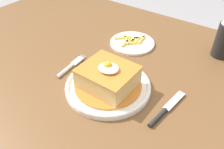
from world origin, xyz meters
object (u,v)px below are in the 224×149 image
object	(u,v)px
main_plate	(108,86)
fork	(69,67)
side_plate_fries	(132,43)
knife	(163,112)

from	to	relation	value
main_plate	fork	bearing A→B (deg)	179.59
fork	side_plate_fries	size ratio (longest dim) A/B	0.83
main_plate	side_plate_fries	size ratio (longest dim) A/B	1.50
knife	side_plate_fries	bearing A→B (deg)	135.23
knife	side_plate_fries	size ratio (longest dim) A/B	0.98
fork	knife	xyz separation A→B (m)	(0.34, 0.00, 0.00)
knife	fork	bearing A→B (deg)	-179.57
fork	knife	world-z (taller)	same
main_plate	knife	distance (m)	0.18
main_plate	side_plate_fries	bearing A→B (deg)	107.15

